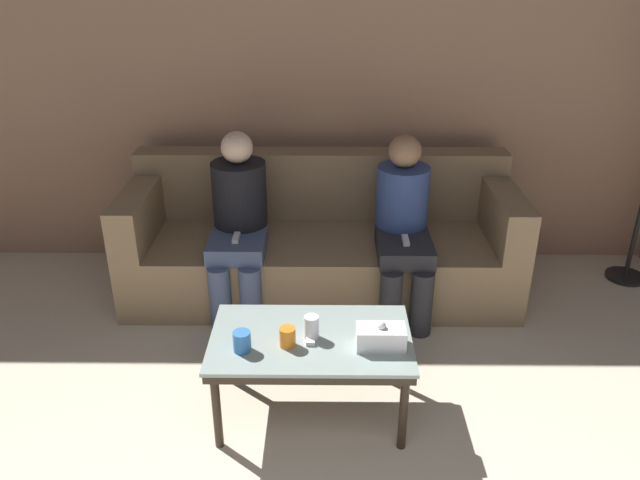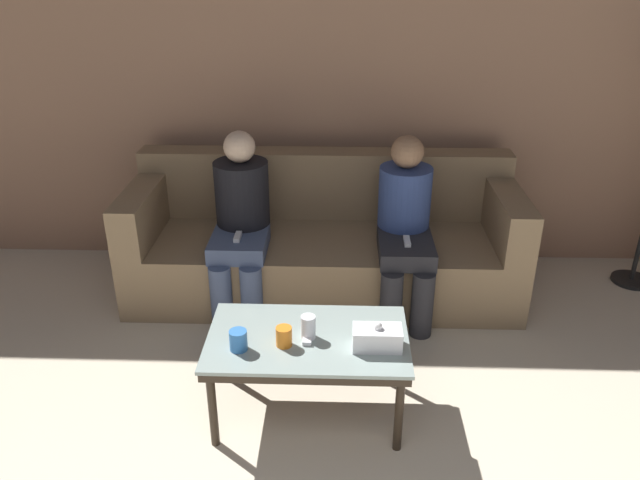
{
  "view_description": "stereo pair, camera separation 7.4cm",
  "coord_description": "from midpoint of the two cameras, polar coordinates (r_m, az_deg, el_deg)",
  "views": [
    {
      "loc": [
        0.03,
        -0.32,
        2.09
      ],
      "look_at": [
        0.0,
        2.68,
        0.65
      ],
      "focal_mm": 35.0,
      "sensor_mm": 36.0,
      "label": 1
    },
    {
      "loc": [
        0.1,
        -0.32,
        2.09
      ],
      "look_at": [
        0.0,
        2.68,
        0.65
      ],
      "focal_mm": 35.0,
      "sensor_mm": 36.0,
      "label": 2
    }
  ],
  "objects": [
    {
      "name": "seated_person_mid_left",
      "position": [
        3.78,
        7.05,
        1.64
      ],
      "size": [
        0.32,
        0.67,
        1.07
      ],
      "color": "#28282D",
      "rests_on": "ground_plane"
    },
    {
      "name": "seated_person_left_end",
      "position": [
        3.81,
        -7.99,
        1.96
      ],
      "size": [
        0.33,
        0.63,
        1.09
      ],
      "color": "#47567A",
      "rests_on": "ground_plane"
    },
    {
      "name": "wall_back",
      "position": [
        4.23,
        -0.36,
        14.84
      ],
      "size": [
        12.0,
        0.06,
        2.6
      ],
      "color": "#9E755B",
      "rests_on": "ground_plane"
    },
    {
      "name": "cup_near_left",
      "position": [
        2.88,
        -1.53,
        -7.97
      ],
      "size": [
        0.07,
        0.07,
        0.11
      ],
      "color": "silver",
      "rests_on": "coffee_table"
    },
    {
      "name": "coffee_table",
      "position": [
        2.94,
        -1.57,
        -9.59
      ],
      "size": [
        0.93,
        0.56,
        0.44
      ],
      "color": "#8C9E99",
      "rests_on": "ground_plane"
    },
    {
      "name": "cup_far_center",
      "position": [
        2.83,
        -3.74,
        -8.84
      ],
      "size": [
        0.07,
        0.07,
        0.09
      ],
      "color": "orange",
      "rests_on": "coffee_table"
    },
    {
      "name": "game_remote",
      "position": [
        2.91,
        -1.59,
        -8.69
      ],
      "size": [
        0.04,
        0.15,
        0.02
      ],
      "color": "white",
      "rests_on": "coffee_table"
    },
    {
      "name": "couch",
      "position": [
        4.07,
        -0.43,
        -0.34
      ],
      "size": [
        2.45,
        0.87,
        0.85
      ],
      "color": "#897051",
      "rests_on": "ground_plane"
    },
    {
      "name": "cup_near_right",
      "position": [
        2.82,
        -7.9,
        -9.17
      ],
      "size": [
        0.08,
        0.08,
        0.1
      ],
      "color": "#3372BF",
      "rests_on": "coffee_table"
    },
    {
      "name": "tissue_box",
      "position": [
        2.83,
        4.83,
        -8.82
      ],
      "size": [
        0.22,
        0.12,
        0.13
      ],
      "color": "white",
      "rests_on": "coffee_table"
    }
  ]
}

